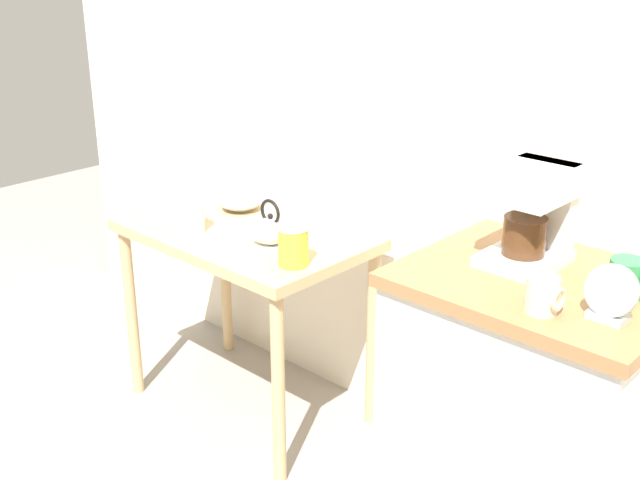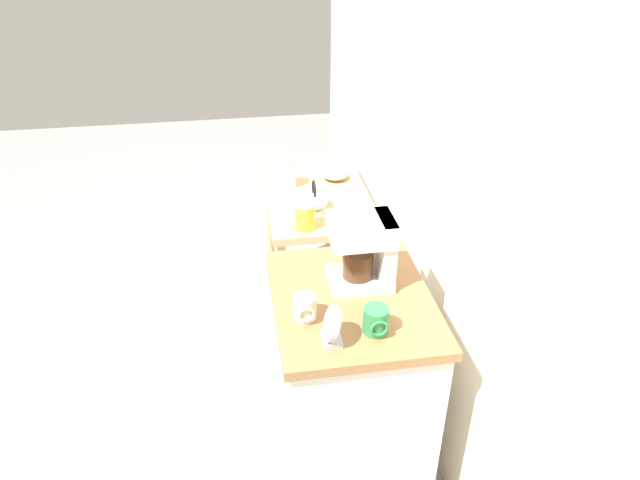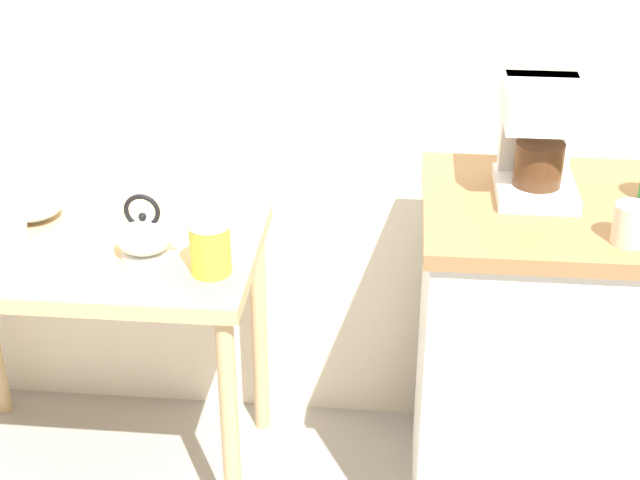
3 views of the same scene
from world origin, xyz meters
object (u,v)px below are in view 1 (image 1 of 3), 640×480
object	(u,v)px
mug_tall_green	(628,277)
canister_enamel	(293,245)
teakettle	(271,231)
bowl_stoneware	(240,203)
glass_carafe_vase	(188,214)
table_clock	(611,296)
mug_small_cream	(543,295)
coffee_maker	(533,210)

from	to	relation	value
mug_tall_green	canister_enamel	bearing A→B (deg)	-174.85
canister_enamel	teakettle	bearing A→B (deg)	158.39
teakettle	canister_enamel	world-z (taller)	teakettle
mug_tall_green	bowl_stoneware	bearing A→B (deg)	174.45
glass_carafe_vase	teakettle	bearing A→B (deg)	19.82
table_clock	mug_small_cream	bearing A→B (deg)	-152.47
bowl_stoneware	mug_tall_green	size ratio (longest dim) A/B	1.69
mug_small_cream	table_clock	size ratio (longest dim) A/B	0.66
bowl_stoneware	coffee_maker	bearing A→B (deg)	-5.60
teakettle	bowl_stoneware	bearing A→B (deg)	153.82
mug_small_cream	table_clock	distance (m)	0.14
glass_carafe_vase	table_clock	xyz separation A→B (m)	(1.52, -0.02, 0.18)
teakettle	mug_small_cream	bearing A→B (deg)	-10.13
bowl_stoneware	mug_tall_green	xyz separation A→B (m)	(1.54, -0.15, 0.21)
glass_carafe_vase	coffee_maker	world-z (taller)	coffee_maker
mug_small_cream	mug_tall_green	distance (m)	0.24
glass_carafe_vase	mug_tall_green	size ratio (longest dim) A/B	2.05
teakettle	glass_carafe_vase	distance (m)	0.33
bowl_stoneware	teakettle	xyz separation A→B (m)	(0.35, -0.17, 0.02)
mug_tall_green	table_clock	distance (m)	0.15
glass_carafe_vase	mug_tall_green	world-z (taller)	mug_tall_green
canister_enamel	table_clock	bearing A→B (deg)	-3.29
canister_enamel	coffee_maker	xyz separation A→B (m)	(0.74, 0.12, 0.26)
bowl_stoneware	mug_small_cream	bearing A→B (deg)	-14.29
bowl_stoneware	coffee_maker	size ratio (longest dim) A/B	0.59
coffee_maker	table_clock	size ratio (longest dim) A/B	2.01
coffee_maker	canister_enamel	bearing A→B (deg)	-171.06
bowl_stoneware	glass_carafe_vase	size ratio (longest dim) A/B	0.82
bowl_stoneware	glass_carafe_vase	bearing A→B (deg)	-81.04
teakettle	table_clock	bearing A→B (deg)	-6.06
bowl_stoneware	mug_small_cream	xyz separation A→B (m)	(1.44, -0.37, 0.21)
teakettle	glass_carafe_vase	xyz separation A→B (m)	(-0.31, -0.11, 0.01)
bowl_stoneware	mug_small_cream	world-z (taller)	mug_small_cream
mug_tall_green	coffee_maker	bearing A→B (deg)	174.70
mug_tall_green	table_clock	world-z (taller)	table_clock
coffee_maker	glass_carafe_vase	bearing A→B (deg)	-172.64
mug_tall_green	teakettle	bearing A→B (deg)	-178.92
glass_carafe_vase	mug_small_cream	bearing A→B (deg)	-3.46
glass_carafe_vase	coffee_maker	distance (m)	1.26
mug_tall_green	glass_carafe_vase	bearing A→B (deg)	-174.93
teakettle	glass_carafe_vase	bearing A→B (deg)	-160.18
canister_enamel	coffee_maker	distance (m)	0.80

